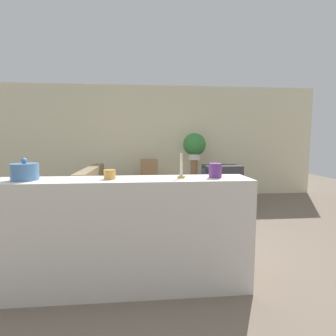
{
  "coord_description": "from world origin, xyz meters",
  "views": [
    {
      "loc": [
        0.18,
        -3.05,
        1.41
      ],
      "look_at": [
        0.66,
        2.02,
        0.85
      ],
      "focal_mm": 28.0,
      "sensor_mm": 36.0,
      "label": 1
    }
  ],
  "objects_px": {
    "wooden_chair": "(149,178)",
    "television": "(221,177)",
    "potted_plant": "(194,145)",
    "decorative_bowl": "(25,172)",
    "couch": "(108,201)"
  },
  "relations": [
    {
      "from": "television",
      "to": "wooden_chair",
      "type": "distance_m",
      "value": 1.64
    },
    {
      "from": "couch",
      "to": "wooden_chair",
      "type": "distance_m",
      "value": 1.44
    },
    {
      "from": "television",
      "to": "decorative_bowl",
      "type": "distance_m",
      "value": 3.75
    },
    {
      "from": "wooden_chair",
      "to": "television",
      "type": "bearing_deg",
      "value": -29.64
    },
    {
      "from": "couch",
      "to": "television",
      "type": "height_order",
      "value": "couch"
    },
    {
      "from": "potted_plant",
      "to": "decorative_bowl",
      "type": "relative_size",
      "value": 2.69
    },
    {
      "from": "television",
      "to": "wooden_chair",
      "type": "xyz_separation_m",
      "value": [
        -1.42,
        0.81,
        -0.12
      ]
    },
    {
      "from": "television",
      "to": "potted_plant",
      "type": "relative_size",
      "value": 1.18
    },
    {
      "from": "potted_plant",
      "to": "wooden_chair",
      "type": "bearing_deg",
      "value": -174.74
    },
    {
      "from": "couch",
      "to": "decorative_bowl",
      "type": "xyz_separation_m",
      "value": [
        -0.39,
        -2.3,
        0.81
      ]
    },
    {
      "from": "wooden_chair",
      "to": "couch",
      "type": "bearing_deg",
      "value": -123.07
    },
    {
      "from": "wooden_chair",
      "to": "decorative_bowl",
      "type": "bearing_deg",
      "value": -108.38
    },
    {
      "from": "wooden_chair",
      "to": "decorative_bowl",
      "type": "relative_size",
      "value": 4.2
    },
    {
      "from": "television",
      "to": "decorative_bowl",
      "type": "xyz_separation_m",
      "value": [
        -2.59,
        -2.68,
        0.47
      ]
    },
    {
      "from": "couch",
      "to": "potted_plant",
      "type": "xyz_separation_m",
      "value": [
        1.82,
        1.29,
        0.96
      ]
    }
  ]
}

